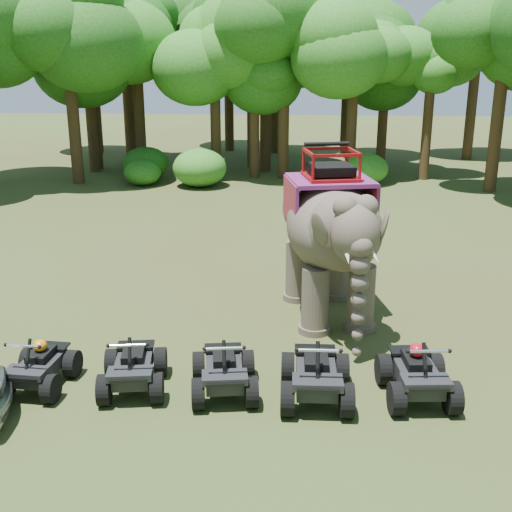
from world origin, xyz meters
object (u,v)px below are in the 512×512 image
object	(u,v)px
atv_0	(38,360)
atv_4	(418,367)
atv_3	(316,367)
atv_2	(224,363)
elephant	(329,233)
atv_1	(133,360)

from	to	relation	value
atv_0	atv_4	world-z (taller)	atv_4
atv_0	atv_4	distance (m)	7.32
atv_4	atv_3	bearing A→B (deg)	-179.92
atv_0	atv_2	world-z (taller)	atv_2
elephant	atv_4	distance (m)	4.55
atv_0	atv_2	xyz separation A→B (m)	(3.64, 0.04, 0.04)
atv_0	atv_1	size ratio (longest dim) A/B	0.94
atv_0	atv_2	distance (m)	3.65
atv_1	atv_2	xyz separation A→B (m)	(1.78, -0.02, 0.01)
atv_0	atv_3	world-z (taller)	atv_3
atv_3	atv_4	bearing A→B (deg)	4.35
elephant	atv_1	distance (m)	5.83
atv_2	atv_4	xyz separation A→B (m)	(3.67, 0.08, 0.02)
elephant	atv_2	size ratio (longest dim) A/B	2.98
elephant	atv_4	xyz separation A→B (m)	(1.57, -4.02, -1.45)
elephant	atv_3	distance (m)	4.46
elephant	atv_2	world-z (taller)	elephant
atv_3	atv_4	distance (m)	1.92
atv_1	atv_4	xyz separation A→B (m)	(5.46, 0.06, 0.03)
elephant	atv_1	world-z (taller)	elephant
atv_1	elephant	bearing A→B (deg)	37.92
atv_3	atv_0	bearing A→B (deg)	178.11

